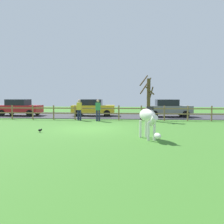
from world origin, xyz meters
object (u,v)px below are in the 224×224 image
object	(u,v)px
zebra	(148,118)
parked_car_red	(20,107)
parked_car_grey	(168,108)
parked_car_yellow	(93,107)
bare_tree	(148,98)
visitor_left_of_tree	(98,109)
crow_on_grass	(40,130)
visitor_right_of_tree	(79,109)

from	to	relation	value
zebra	parked_car_red	world-z (taller)	parked_car_red
zebra	parked_car_grey	size ratio (longest dim) A/B	0.45
parked_car_red	parked_car_yellow	distance (m)	7.06
bare_tree	visitor_left_of_tree	world-z (taller)	bare_tree
zebra	visitor_left_of_tree	size ratio (longest dim) A/B	1.12
parked_car_red	visitor_left_of_tree	world-z (taller)	visitor_left_of_tree
parked_car_grey	parked_car_yellow	bearing A→B (deg)	176.14
bare_tree	crow_on_grass	size ratio (longest dim) A/B	16.50
parked_car_grey	crow_on_grass	bearing A→B (deg)	-129.23
zebra	crow_on_grass	bearing A→B (deg)	166.33
parked_car_red	parked_car_grey	bearing A→B (deg)	0.33
parked_car_grey	visitor_left_of_tree	world-z (taller)	visitor_left_of_tree
bare_tree	parked_car_yellow	distance (m)	6.31
zebra	parked_car_red	distance (m)	15.83
parked_car_red	parked_car_yellow	xyz separation A→B (m)	(7.04, 0.55, 0.00)
visitor_right_of_tree	bare_tree	bearing A→B (deg)	1.54
visitor_right_of_tree	zebra	bearing A→B (deg)	-57.13
bare_tree	visitor_right_of_tree	size ratio (longest dim) A/B	2.16
parked_car_red	visitor_left_of_tree	bearing A→B (deg)	-24.86
bare_tree	zebra	xyz separation A→B (m)	(-0.50, -7.64, -0.84)
parked_car_red	parked_car_yellow	size ratio (longest dim) A/B	0.99
parked_car_yellow	visitor_right_of_tree	bearing A→B (deg)	-95.58
parked_car_yellow	visitor_right_of_tree	distance (m)	3.95
bare_tree	parked_car_red	distance (m)	12.46
bare_tree	visitor_right_of_tree	distance (m)	5.42
visitor_left_of_tree	visitor_right_of_tree	distance (m)	1.61
visitor_left_of_tree	bare_tree	bearing A→B (deg)	8.51
parked_car_grey	visitor_right_of_tree	size ratio (longest dim) A/B	2.48
parked_car_grey	visitor_right_of_tree	world-z (taller)	visitor_right_of_tree
bare_tree	crow_on_grass	world-z (taller)	bare_tree
zebra	parked_car_yellow	world-z (taller)	parked_car_yellow
parked_car_yellow	zebra	bearing A→B (deg)	-68.66
zebra	crow_on_grass	xyz separation A→B (m)	(-5.39, 1.31, -0.80)
crow_on_grass	parked_car_red	world-z (taller)	parked_car_red
bare_tree	visitor_left_of_tree	xyz separation A→B (m)	(-3.79, -0.57, -0.86)
visitor_right_of_tree	parked_car_red	bearing A→B (deg)	153.09
parked_car_grey	visitor_left_of_tree	xyz separation A→B (m)	(-5.78, -3.88, 0.06)
visitor_left_of_tree	visitor_right_of_tree	size ratio (longest dim) A/B	1.00
bare_tree	parked_car_grey	xyz separation A→B (m)	(1.98, 3.31, -0.92)
parked_car_yellow	bare_tree	bearing A→B (deg)	-37.32
parked_car_red	bare_tree	bearing A→B (deg)	-15.08
parked_car_grey	parked_car_yellow	distance (m)	6.96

